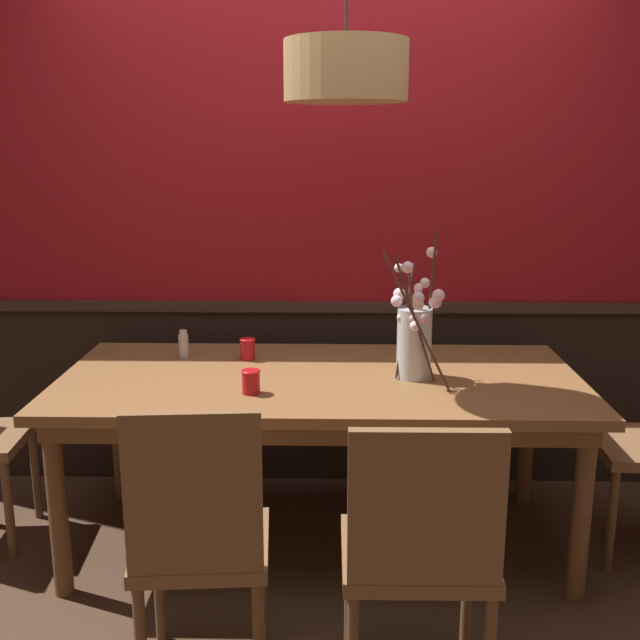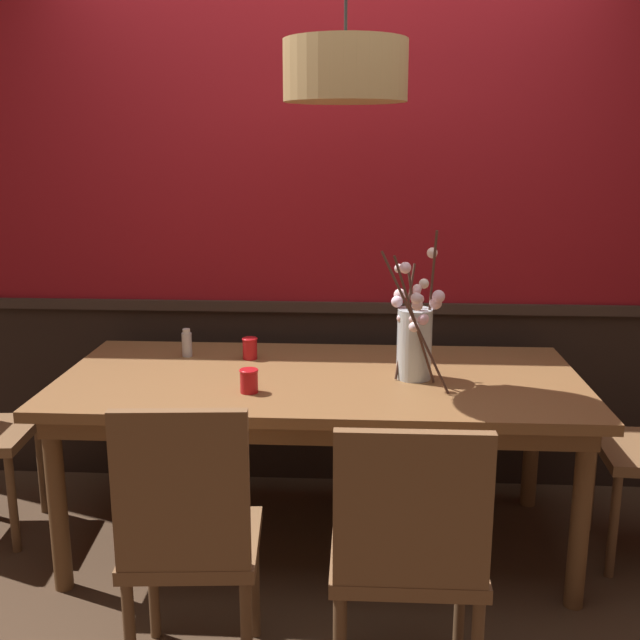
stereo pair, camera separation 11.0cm
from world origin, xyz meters
The scene contains 12 objects.
ground_plane centered at (0.00, 0.00, 0.00)m, with size 24.00×24.00×0.00m, color #422D1E.
back_wall centered at (0.00, 0.67, 1.30)m, with size 4.56×0.14×2.62m.
dining_table centered at (0.00, 0.00, 0.67)m, with size 2.10×0.98×0.74m.
chair_far_side_right centered at (0.36, 0.90, 0.50)m, with size 0.45×0.43×0.87m.
chair_far_side_left centered at (-0.32, 0.90, 0.54)m, with size 0.48×0.42×0.97m.
chair_near_side_left centered at (-0.34, -0.89, 0.53)m, with size 0.43×0.42×0.95m.
chair_near_side_right centered at (0.31, -0.92, 0.52)m, with size 0.45×0.41×0.92m.
vase_with_blossoms centered at (0.38, -0.02, 0.91)m, with size 0.27×0.32×0.60m.
candle_holder_nearer_center centered at (-0.32, 0.22, 0.79)m, with size 0.07×0.07×0.09m.
candle_holder_nearer_edge centered at (-0.26, -0.22, 0.79)m, with size 0.07×0.07×0.09m.
condiment_bottle centered at (-0.60, 0.25, 0.80)m, with size 0.04×0.04×0.12m.
pendant_lamp centered at (0.10, -0.07, 1.92)m, with size 0.45×0.45×0.81m.
Camera 2 is at (0.17, -2.89, 1.67)m, focal length 41.86 mm.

